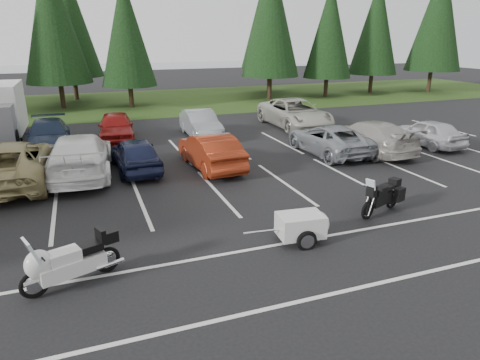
% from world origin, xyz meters
% --- Properties ---
extents(ground, '(120.00, 120.00, 0.00)m').
position_xyz_m(ground, '(0.00, 0.00, 0.00)').
color(ground, black).
rests_on(ground, ground).
extents(grass_strip, '(80.00, 16.00, 0.01)m').
position_xyz_m(grass_strip, '(0.00, 24.00, 0.01)').
color(grass_strip, '#213B13').
rests_on(grass_strip, ground).
extents(lake_water, '(70.00, 50.00, 0.02)m').
position_xyz_m(lake_water, '(4.00, 55.00, 0.00)').
color(lake_water, gray).
rests_on(lake_water, ground).
extents(stall_markings, '(32.00, 16.00, 0.01)m').
position_xyz_m(stall_markings, '(0.00, 2.00, 0.00)').
color(stall_markings, silver).
rests_on(stall_markings, ground).
extents(conifer_4, '(4.80, 4.80, 11.17)m').
position_xyz_m(conifer_4, '(-5.00, 22.90, 6.53)').
color(conifer_4, '#332316').
rests_on(conifer_4, ground).
extents(conifer_5, '(4.14, 4.14, 9.63)m').
position_xyz_m(conifer_5, '(0.00, 21.60, 5.63)').
color(conifer_5, '#332316').
rests_on(conifer_5, ground).
extents(conifer_6, '(4.93, 4.93, 11.48)m').
position_xyz_m(conifer_6, '(12.00, 22.10, 6.71)').
color(conifer_6, '#332316').
rests_on(conifer_6, ground).
extents(conifer_7, '(4.27, 4.27, 9.94)m').
position_xyz_m(conifer_7, '(17.50, 21.80, 5.81)').
color(conifer_7, '#332316').
rests_on(conifer_7, ground).
extents(conifer_8, '(4.53, 4.53, 10.56)m').
position_xyz_m(conifer_8, '(23.00, 22.60, 6.17)').
color(conifer_8, '#332316').
rests_on(conifer_8, ground).
extents(conifer_9, '(5.19, 5.19, 12.10)m').
position_xyz_m(conifer_9, '(29.00, 21.30, 7.07)').
color(conifer_9, '#332316').
rests_on(conifer_9, ground).
extents(conifer_back_b, '(4.97, 4.97, 11.58)m').
position_xyz_m(conifer_back_b, '(-4.00, 27.50, 6.77)').
color(conifer_back_b, '#332316').
rests_on(conifer_back_b, ground).
extents(conifer_back_c, '(5.50, 5.50, 12.81)m').
position_xyz_m(conifer_back_c, '(14.00, 26.80, 7.49)').
color(conifer_back_c, '#332316').
rests_on(conifer_back_c, ground).
extents(car_near_2, '(2.78, 5.94, 1.64)m').
position_xyz_m(car_near_2, '(-6.46, 4.46, 0.82)').
color(car_near_2, '#9C8F5A').
rests_on(car_near_2, ground).
extents(car_near_3, '(2.78, 5.93, 1.67)m').
position_xyz_m(car_near_3, '(-4.00, 4.66, 0.84)').
color(car_near_3, white).
rests_on(car_near_3, ground).
extents(car_near_4, '(1.86, 4.20, 1.41)m').
position_xyz_m(car_near_4, '(-1.87, 4.57, 0.70)').
color(car_near_4, '#161C39').
rests_on(car_near_4, ground).
extents(car_near_5, '(1.84, 4.58, 1.48)m').
position_xyz_m(car_near_5, '(1.14, 3.90, 0.74)').
color(car_near_5, maroon).
rests_on(car_near_5, ground).
extents(car_near_6, '(2.35, 4.97, 1.37)m').
position_xyz_m(car_near_6, '(7.03, 4.21, 0.69)').
color(car_near_6, gray).
rests_on(car_near_6, ground).
extents(car_near_7, '(2.58, 5.40, 1.52)m').
position_xyz_m(car_near_7, '(8.95, 3.77, 0.76)').
color(car_near_7, '#A49E96').
rests_on(car_near_7, ground).
extents(car_near_8, '(1.85, 4.07, 1.36)m').
position_xyz_m(car_near_8, '(12.54, 3.79, 0.68)').
color(car_near_8, silver).
rests_on(car_near_8, ground).
extents(car_far_1, '(2.05, 4.89, 1.41)m').
position_xyz_m(car_far_1, '(-5.38, 9.65, 0.71)').
color(car_far_1, '#17243B').
rests_on(car_far_1, ground).
extents(car_far_2, '(2.09, 4.50, 1.49)m').
position_xyz_m(car_far_2, '(-2.12, 10.38, 0.74)').
color(car_far_2, maroon).
rests_on(car_far_2, ground).
extents(car_far_3, '(1.59, 4.37, 1.43)m').
position_xyz_m(car_far_3, '(2.32, 9.73, 0.72)').
color(car_far_3, gray).
rests_on(car_far_3, ground).
extents(car_far_4, '(2.83, 6.04, 1.67)m').
position_xyz_m(car_far_4, '(8.40, 10.32, 0.84)').
color(car_far_4, '#B3B1A4').
rests_on(car_far_4, ground).
extents(touring_motorcycle, '(2.60, 1.59, 1.38)m').
position_xyz_m(touring_motorcycle, '(-4.31, -3.62, 0.69)').
color(touring_motorcycle, silver).
rests_on(touring_motorcycle, ground).
extents(cargo_trailer, '(1.84, 1.15, 0.81)m').
position_xyz_m(cargo_trailer, '(1.44, -3.53, 0.41)').
color(cargo_trailer, silver).
rests_on(cargo_trailer, ground).
extents(adventure_motorcycle, '(2.27, 1.44, 1.31)m').
position_xyz_m(adventure_motorcycle, '(4.70, -2.68, 0.65)').
color(adventure_motorcycle, black).
rests_on(adventure_motorcycle, ground).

